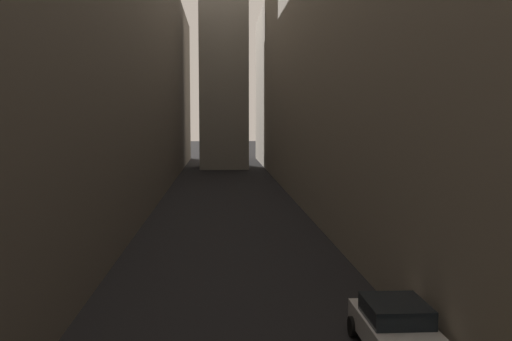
{
  "coord_description": "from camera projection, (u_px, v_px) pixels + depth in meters",
  "views": [
    {
      "loc": [
        -0.58,
        5.64,
        6.71
      ],
      "look_at": [
        0.0,
        14.93,
        5.88
      ],
      "focal_mm": 40.7,
      "sensor_mm": 36.0,
      "label": 1
    }
  ],
  "objects": [
    {
      "name": "ground_plane",
      "position": [
        228.0,
        210.0,
        42.75
      ],
      "size": [
        264.0,
        264.0,
        0.0
      ],
      "primitive_type": "plane",
      "color": "black"
    },
    {
      "name": "building_block_right",
      "position": [
        381.0,
        60.0,
        44.47
      ],
      "size": [
        12.58,
        108.0,
        22.36
      ],
      "primitive_type": "cube",
      "color": "gray",
      "rests_on": "ground"
    },
    {
      "name": "parked_car_right_far",
      "position": [
        396.0,
        327.0,
        16.49
      ],
      "size": [
        2.05,
        4.18,
        1.53
      ],
      "rotation": [
        0.0,
        0.0,
        1.57
      ],
      "color": "silver",
      "rests_on": "ground"
    },
    {
      "name": "building_block_left",
      "position": [
        65.0,
        61.0,
        43.01
      ],
      "size": [
        13.04,
        108.0,
        21.89
      ],
      "primitive_type": "cube",
      "color": "#60594F",
      "rests_on": "ground"
    }
  ]
}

